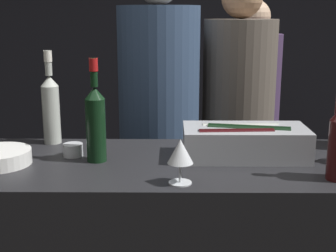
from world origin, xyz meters
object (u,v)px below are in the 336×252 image
Objects in this scene: person_blond_tee at (249,115)px; person_grey_polo at (237,126)px; red_wine_bottle_burgundy at (96,120)px; ice_bin_with_bottles at (244,140)px; person_in_hoodie at (159,126)px; wine_glass at (180,153)px; candle_votive at (73,150)px; white_wine_bottle at (51,106)px.

person_blond_tee is 0.94× the size of person_grey_polo.
red_wine_bottle_burgundy is 1.62m from person_blond_tee.
person_in_hoodie is (-0.32, 0.68, -0.11)m from ice_bin_with_bottles.
wine_glass is 0.37m from red_wine_bottle_burgundy.
candle_votive is 1.61m from person_blond_tee.
wine_glass is 1.94× the size of candle_votive.
person_grey_polo is at bearing 73.35° from wine_glass.
white_wine_bottle reaches higher than candle_votive.
person_grey_polo reaches higher than white_wine_bottle.
ice_bin_with_bottles is at bearing 5.06° from red_wine_bottle_burgundy.
person_grey_polo is at bearing 83.63° from ice_bin_with_bottles.
white_wine_bottle is (-0.74, 0.18, 0.09)m from ice_bin_with_bottles.
candle_votive is at bearing -13.28° from person_blond_tee.
person_grey_polo reaches higher than red_wine_bottle_burgundy.
person_grey_polo is (0.61, 0.87, -0.23)m from red_wine_bottle_burgundy.
person_blond_tee is at bearing 61.31° from red_wine_bottle_burgundy.
candle_votive is at bearing 149.88° from red_wine_bottle_burgundy.
ice_bin_with_bottles is at bearing -14.10° from white_wine_bottle.
wine_glass reaches higher than candle_votive.
person_grey_polo reaches higher than person_blond_tee.
person_in_hoodie is at bearing -151.93° from person_grey_polo.
candle_votive is 0.74m from person_in_hoodie.
person_grey_polo is (0.71, 0.81, -0.11)m from candle_votive.
person_blond_tee is at bearing 57.36° from candle_votive.
wine_glass is 0.96m from person_in_hoodie.
person_blond_tee is (0.24, 1.35, -0.21)m from ice_bin_with_bottles.
candle_votive is 0.25m from white_wine_bottle.
person_in_hoodie is (-0.09, 0.95, -0.15)m from wine_glass.
person_in_hoodie reaches higher than person_blond_tee.
person_in_hoodie reaches higher than ice_bin_with_bottles.
candle_votive is (-0.38, 0.28, -0.07)m from wine_glass.
person_grey_polo reaches higher than wine_glass.
person_blond_tee reaches higher than candle_votive.
red_wine_bottle_burgundy is (0.10, -0.06, 0.12)m from candle_votive.
wine_glass is 1.71m from person_blond_tee.
red_wine_bottle_burgundy is (-0.29, 0.22, 0.05)m from wine_glass.
person_in_hoodie is 1.10× the size of person_blond_tee.
person_in_hoodie is at bearing 95.48° from wine_glass.
ice_bin_with_bottles is 0.76m from person_in_hoodie.
red_wine_bottle_burgundy is at bearing -47.34° from white_wine_bottle.
red_wine_bottle_burgundy is 0.21× the size of person_grey_polo.
white_wine_bottle is (-0.12, 0.18, 0.13)m from candle_votive.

